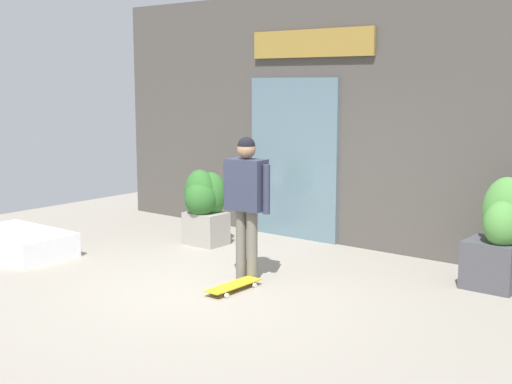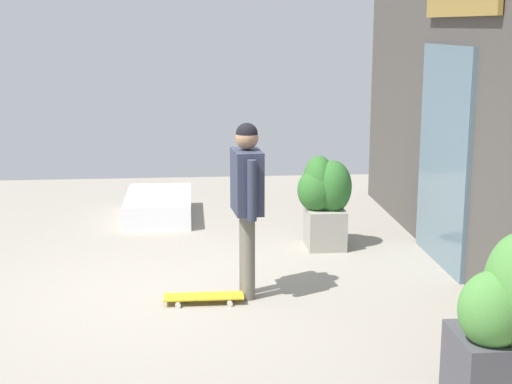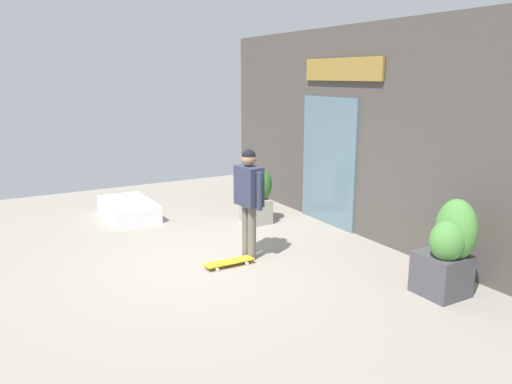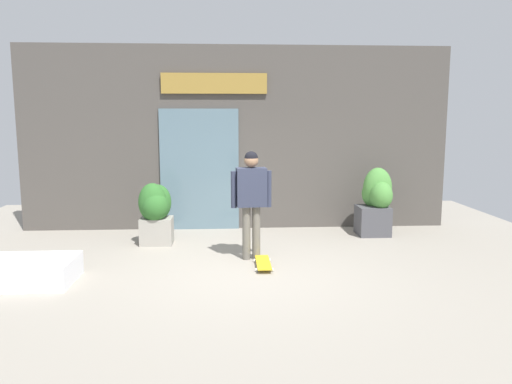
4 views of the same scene
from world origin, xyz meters
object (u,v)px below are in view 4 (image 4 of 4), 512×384
Objects in this scene: skateboarder at (251,193)px; skateboard at (263,263)px; planter_box_left at (156,210)px; planter_box_right at (376,201)px.

skateboarder reaches higher than skateboard.
skateboarder reaches higher than planter_box_left.
planter_box_left is 4.20m from planter_box_right.
skateboarder is 1.33× the size of planter_box_right.
planter_box_right reaches higher than planter_box_left.
planter_box_right is at bearing 130.82° from skateboard.
skateboard is at bearing 14.75° from skateboarder.
planter_box_left is (-1.67, 1.05, -0.45)m from skateboarder.
skateboarder is at bearing -159.76° from skateboard.
skateboard is at bearing -139.32° from planter_box_right.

